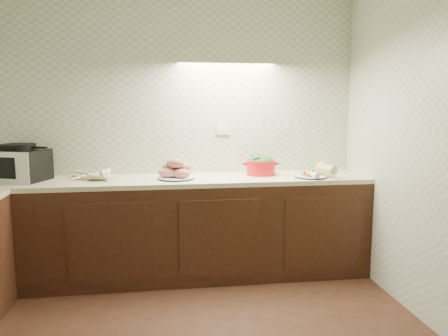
{
  "coord_description": "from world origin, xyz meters",
  "views": [
    {
      "loc": [
        -0.03,
        -2.31,
        1.55
      ],
      "look_at": [
        0.48,
        1.25,
        1.02
      ],
      "focal_mm": 35.0,
      "sensor_mm": 36.0,
      "label": 1
    }
  ],
  "objects": [
    {
      "name": "dutch_oven",
      "position": [
        0.87,
        1.59,
        0.99
      ],
      "size": [
        0.33,
        0.3,
        0.19
      ],
      "rotation": [
        0.0,
        0.0,
        -0.14
      ],
      "color": "red",
      "rests_on": "counter"
    },
    {
      "name": "counter",
      "position": [
        -0.68,
        0.68,
        0.45
      ],
      "size": [
        3.6,
        3.6,
        0.9
      ],
      "color": "black",
      "rests_on": "ground"
    },
    {
      "name": "sweet_potato_plate",
      "position": [
        0.09,
        1.47,
        0.97
      ],
      "size": [
        0.33,
        0.32,
        0.18
      ],
      "rotation": [
        0.0,
        0.0,
        -0.33
      ],
      "color": "#121239",
      "rests_on": "counter"
    },
    {
      "name": "room",
      "position": [
        0.0,
        0.0,
        1.63
      ],
      "size": [
        3.6,
        3.6,
        2.6
      ],
      "color": "black",
      "rests_on": "ground"
    },
    {
      "name": "veg_plate",
      "position": [
        1.34,
        1.41,
        0.95
      ],
      "size": [
        0.37,
        0.36,
        0.13
      ],
      "rotation": [
        0.0,
        0.0,
        0.29
      ],
      "color": "#121239",
      "rests_on": "counter"
    },
    {
      "name": "toaster_oven",
      "position": [
        -1.24,
        1.58,
        1.05
      ],
      "size": [
        0.53,
        0.48,
        0.31
      ],
      "rotation": [
        0.0,
        0.0,
        -0.37
      ],
      "color": "black",
      "rests_on": "counter"
    },
    {
      "name": "onion_bowl",
      "position": [
        0.06,
        1.62,
        0.95
      ],
      "size": [
        0.16,
        0.16,
        0.13
      ],
      "color": "black",
      "rests_on": "counter"
    },
    {
      "name": "parsnip_pile",
      "position": [
        -0.63,
        1.54,
        0.93
      ],
      "size": [
        0.41,
        0.39,
        0.08
      ],
      "color": "beige",
      "rests_on": "counter"
    }
  ]
}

